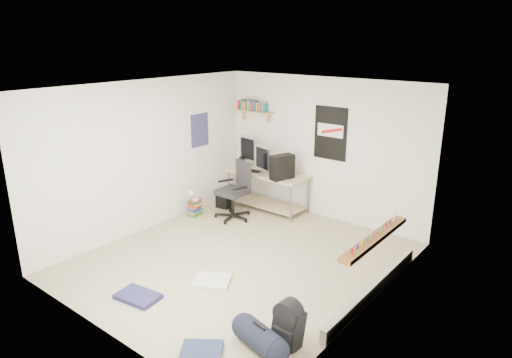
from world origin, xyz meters
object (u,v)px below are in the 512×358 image
Objects in this scene: book_stack at (196,208)px; backpack at (288,327)px; duffel_bag at (260,338)px; desk at (268,190)px; office_chair at (233,192)px.

backpack is at bearing -29.80° from book_stack.
backpack is 0.32m from duffel_bag.
desk is 1.51× the size of office_chair.
duffel_bag is (2.62, -2.55, -0.35)m from office_chair.
duffel_bag is at bearing -34.47° from book_stack.
book_stack is at bearing 158.47° from duffel_bag.
office_chair is (-0.20, -0.76, 0.13)m from desk.
office_chair is at bearing 148.66° from duffel_bag.
duffel_bag is 1.25× the size of book_stack.
backpack is at bearing -18.43° from office_chair.
book_stack is (-0.60, -0.34, -0.34)m from office_chair.
desk is at bearing 54.14° from book_stack.
desk is 2.88× the size of duffel_bag.
office_chair is 3.67m from duffel_bag.
office_chair is 2.54× the size of backpack.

